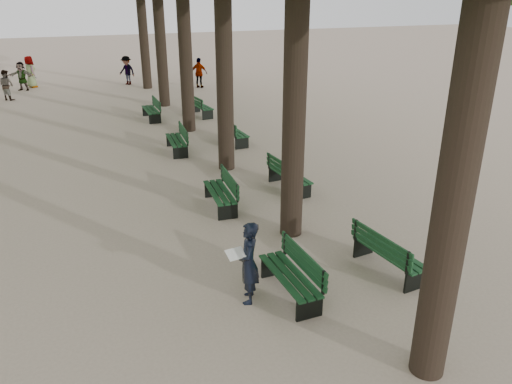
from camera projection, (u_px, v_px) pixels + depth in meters
name	position (u px, v px, depth m)	size (l,w,h in m)	color
ground	(285.00, 317.00, 8.97)	(120.00, 120.00, 0.00)	tan
bench_left_0	(290.00, 283.00, 9.51)	(0.62, 1.81, 0.92)	black
bench_left_1	(220.00, 198.00, 13.35)	(0.68, 1.83, 0.92)	black
bench_left_2	(177.00, 145.00, 17.86)	(0.68, 1.83, 0.92)	black
bench_left_3	(151.00, 114.00, 22.26)	(0.60, 1.81, 0.92)	black
bench_right_0	(388.00, 260.00, 10.32)	(0.78, 1.85, 0.92)	black
bench_right_1	(289.00, 181.00, 14.55)	(0.72, 1.84, 0.92)	black
bench_right_2	(234.00, 136.00, 18.88)	(0.68, 1.83, 0.92)	black
bench_right_3	(201.00, 110.00, 22.92)	(0.78, 1.86, 0.92)	black
man_with_map	(249.00, 263.00, 9.17)	(0.70, 0.72, 1.61)	black
pedestrian_c	(199.00, 73.00, 29.10)	(1.01, 0.34, 1.72)	#262628
pedestrian_e	(22.00, 76.00, 28.40)	(1.49, 0.32, 1.61)	#262628
pedestrian_b	(127.00, 70.00, 30.10)	(1.09, 0.34, 1.69)	#262628
pedestrian_d	(30.00, 72.00, 29.21)	(0.88, 0.36, 1.81)	#262628
pedestrian_a	(7.00, 85.00, 25.94)	(0.76, 0.31, 1.56)	#262628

